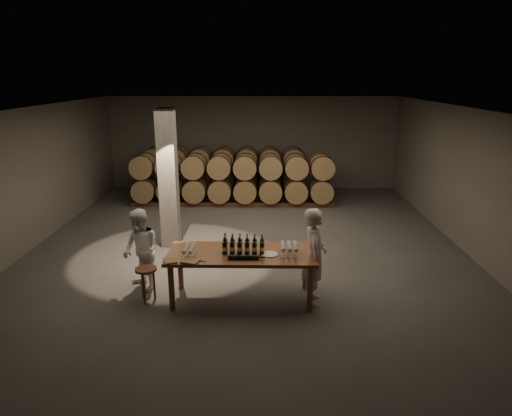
{
  "coord_description": "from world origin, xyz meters",
  "views": [
    {
      "loc": [
        0.38,
        -9.97,
        3.91
      ],
      "look_at": [
        0.22,
        -0.4,
        1.1
      ],
      "focal_mm": 32.0,
      "sensor_mm": 36.0,
      "label": 1
    }
  ],
  "objects_px": {
    "bottle_cluster": "(243,246)",
    "stool": "(146,274)",
    "notebook_near": "(190,261)",
    "tasting_table": "(242,258)",
    "person_man": "(314,256)",
    "plate": "(270,254)",
    "person_woman": "(141,250)"
  },
  "relations": [
    {
      "from": "bottle_cluster",
      "to": "stool",
      "type": "xyz_separation_m",
      "value": [
        -1.72,
        -0.1,
        -0.5
      ]
    },
    {
      "from": "bottle_cluster",
      "to": "notebook_near",
      "type": "bearing_deg",
      "value": -153.48
    },
    {
      "from": "tasting_table",
      "to": "bottle_cluster",
      "type": "distance_m",
      "value": 0.23
    },
    {
      "from": "person_man",
      "to": "plate",
      "type": "bearing_deg",
      "value": 93.45
    },
    {
      "from": "tasting_table",
      "to": "person_woman",
      "type": "relative_size",
      "value": 1.67
    },
    {
      "from": "person_woman",
      "to": "stool",
      "type": "bearing_deg",
      "value": -18.14
    },
    {
      "from": "tasting_table",
      "to": "notebook_near",
      "type": "relative_size",
      "value": 9.5
    },
    {
      "from": "notebook_near",
      "to": "person_man",
      "type": "height_order",
      "value": "person_man"
    },
    {
      "from": "bottle_cluster",
      "to": "plate",
      "type": "distance_m",
      "value": 0.48
    },
    {
      "from": "stool",
      "to": "notebook_near",
      "type": "bearing_deg",
      "value": -21.55
    },
    {
      "from": "stool",
      "to": "person_man",
      "type": "bearing_deg",
      "value": 0.29
    },
    {
      "from": "person_woman",
      "to": "person_man",
      "type": "bearing_deg",
      "value": 41.04
    },
    {
      "from": "person_man",
      "to": "person_woman",
      "type": "relative_size",
      "value": 1.12
    },
    {
      "from": "tasting_table",
      "to": "person_man",
      "type": "height_order",
      "value": "person_man"
    },
    {
      "from": "plate",
      "to": "person_man",
      "type": "bearing_deg",
      "value": 0.1
    },
    {
      "from": "plate",
      "to": "person_man",
      "type": "height_order",
      "value": "person_man"
    },
    {
      "from": "person_man",
      "to": "notebook_near",
      "type": "bearing_deg",
      "value": 102.79
    },
    {
      "from": "notebook_near",
      "to": "person_woman",
      "type": "height_order",
      "value": "person_woman"
    },
    {
      "from": "tasting_table",
      "to": "plate",
      "type": "bearing_deg",
      "value": -10.95
    },
    {
      "from": "plate",
      "to": "bottle_cluster",
      "type": "bearing_deg",
      "value": 169.57
    },
    {
      "from": "plate",
      "to": "person_woman",
      "type": "height_order",
      "value": "person_woman"
    },
    {
      "from": "notebook_near",
      "to": "stool",
      "type": "bearing_deg",
      "value": 175.84
    },
    {
      "from": "plate",
      "to": "person_woman",
      "type": "bearing_deg",
      "value": 169.09
    },
    {
      "from": "notebook_near",
      "to": "person_man",
      "type": "distance_m",
      "value": 2.14
    },
    {
      "from": "notebook_near",
      "to": "stool",
      "type": "height_order",
      "value": "notebook_near"
    },
    {
      "from": "plate",
      "to": "person_woman",
      "type": "relative_size",
      "value": 0.19
    },
    {
      "from": "person_man",
      "to": "bottle_cluster",
      "type": "bearing_deg",
      "value": 89.49
    },
    {
      "from": "notebook_near",
      "to": "stool",
      "type": "relative_size",
      "value": 0.43
    },
    {
      "from": "person_man",
      "to": "person_woman",
      "type": "xyz_separation_m",
      "value": [
        -3.15,
        0.46,
        -0.09
      ]
    },
    {
      "from": "stool",
      "to": "person_woman",
      "type": "bearing_deg",
      "value": 112.57
    },
    {
      "from": "stool",
      "to": "person_man",
      "type": "distance_m",
      "value": 2.98
    },
    {
      "from": "plate",
      "to": "notebook_near",
      "type": "bearing_deg",
      "value": -165.31
    }
  ]
}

